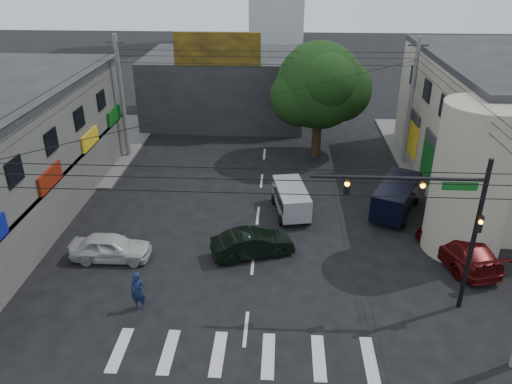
# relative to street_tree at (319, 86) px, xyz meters

# --- Properties ---
(ground) EXTENTS (160.00, 160.00, 0.00)m
(ground) POSITION_rel_street_tree_xyz_m (-4.00, -17.00, -5.47)
(ground) COLOR black
(ground) RESTS_ON ground
(sidewalk_far_left) EXTENTS (16.00, 16.00, 0.15)m
(sidewalk_far_left) POSITION_rel_street_tree_xyz_m (-22.00, 1.00, -5.40)
(sidewalk_far_left) COLOR #514F4C
(sidewalk_far_left) RESTS_ON ground
(sidewalk_far_right) EXTENTS (16.00, 16.00, 0.15)m
(sidewalk_far_right) POSITION_rel_street_tree_xyz_m (14.00, 1.00, -5.40)
(sidewalk_far_right) COLOR #514F4C
(sidewalk_far_right) RESTS_ON ground
(corner_column) EXTENTS (4.00, 4.00, 8.00)m
(corner_column) POSITION_rel_street_tree_xyz_m (7.00, -13.00, -1.47)
(corner_column) COLOR gray
(corner_column) RESTS_ON ground
(building_far) EXTENTS (14.00, 10.00, 6.00)m
(building_far) POSITION_rel_street_tree_xyz_m (-8.00, 9.00, -2.47)
(building_far) COLOR #232326
(building_far) RESTS_ON ground
(billboard) EXTENTS (7.00, 0.30, 2.60)m
(billboard) POSITION_rel_street_tree_xyz_m (-8.00, 4.10, 1.83)
(billboard) COLOR olive
(billboard) RESTS_ON building_far
(street_tree) EXTENTS (6.40, 6.40, 8.70)m
(street_tree) POSITION_rel_street_tree_xyz_m (0.00, 0.00, 0.00)
(street_tree) COLOR black
(street_tree) RESTS_ON ground
(traffic_gantry) EXTENTS (7.10, 0.35, 7.20)m
(traffic_gantry) POSITION_rel_street_tree_xyz_m (3.82, -18.00, -0.64)
(traffic_gantry) COLOR black
(traffic_gantry) RESTS_ON ground
(utility_pole_far_left) EXTENTS (0.32, 0.32, 9.20)m
(utility_pole_far_left) POSITION_rel_street_tree_xyz_m (-14.50, -1.00, -0.87)
(utility_pole_far_left) COLOR #59595B
(utility_pole_far_left) RESTS_ON ground
(utility_pole_far_right) EXTENTS (0.32, 0.32, 9.20)m
(utility_pole_far_right) POSITION_rel_street_tree_xyz_m (6.50, -1.00, -0.87)
(utility_pole_far_right) COLOR #59595B
(utility_pole_far_right) RESTS_ON ground
(dark_sedan) EXTENTS (4.12, 5.19, 1.41)m
(dark_sedan) POSITION_rel_street_tree_xyz_m (-4.06, -14.30, -4.77)
(dark_sedan) COLOR black
(dark_sedan) RESTS_ON ground
(white_compact) EXTENTS (1.74, 4.16, 1.40)m
(white_compact) POSITION_rel_street_tree_xyz_m (-11.34, -15.06, -4.77)
(white_compact) COLOR #BCBCB7
(white_compact) RESTS_ON ground
(maroon_sedan) EXTENTS (5.18, 6.66, 1.58)m
(maroon_sedan) POSITION_rel_street_tree_xyz_m (6.50, -14.11, -4.68)
(maroon_sedan) COLOR #4A0A0B
(maroon_sedan) RESTS_ON ground
(silver_minivan) EXTENTS (4.57, 3.08, 1.71)m
(silver_minivan) POSITION_rel_street_tree_xyz_m (-2.01, -9.58, -4.62)
(silver_minivan) COLOR #AFB2B7
(silver_minivan) RESTS_ON ground
(navy_van) EXTENTS (6.30, 5.59, 1.95)m
(navy_van) POSITION_rel_street_tree_xyz_m (4.31, -9.16, -4.50)
(navy_van) COLOR black
(navy_van) RESTS_ON ground
(traffic_officer) EXTENTS (0.73, 0.51, 1.87)m
(traffic_officer) POSITION_rel_street_tree_xyz_m (-8.85, -18.90, -4.54)
(traffic_officer) COLOR #111C3E
(traffic_officer) RESTS_ON ground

